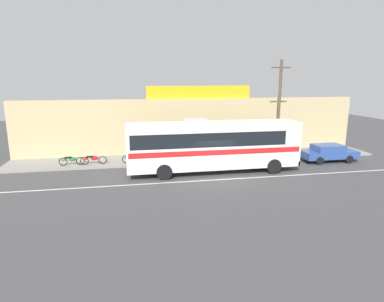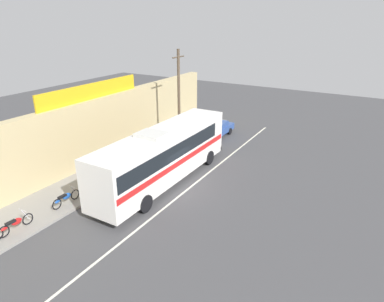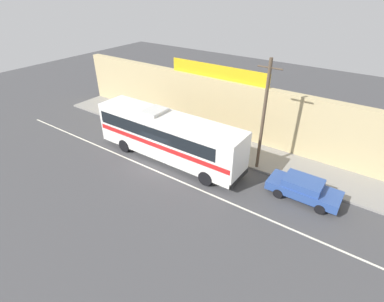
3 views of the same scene
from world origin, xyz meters
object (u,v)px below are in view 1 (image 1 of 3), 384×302
(motorcycle_blue, at_px, (93,159))
(pedestrian_near_shop, at_px, (183,148))
(intercity_bus, at_px, (212,144))
(motorcycle_black, at_px, (71,160))
(parked_car, at_px, (328,152))
(motorcycle_green, at_px, (134,157))
(pedestrian_far_left, at_px, (195,146))
(utility_pole, at_px, (279,108))

(motorcycle_blue, xyz_separation_m, pedestrian_near_shop, (6.94, 0.26, 0.51))
(intercity_bus, bearing_deg, motorcycle_black, 162.05)
(parked_car, relative_size, motorcycle_green, 2.28)
(motorcycle_green, height_order, pedestrian_far_left, pedestrian_far_left)
(pedestrian_near_shop, bearing_deg, motorcycle_blue, -177.88)
(intercity_bus, distance_m, utility_pole, 7.03)
(motorcycle_blue, height_order, pedestrian_far_left, pedestrian_far_left)
(utility_pole, relative_size, pedestrian_far_left, 4.78)
(motorcycle_blue, distance_m, pedestrian_far_left, 8.11)
(parked_car, xyz_separation_m, motorcycle_black, (-19.91, 2.06, -0.17))
(motorcycle_green, bearing_deg, motorcycle_blue, 178.29)
(motorcycle_blue, distance_m, motorcycle_black, 1.58)
(parked_car, height_order, motorcycle_blue, parked_car)
(intercity_bus, distance_m, motorcycle_green, 6.39)
(intercity_bus, xyz_separation_m, motorcycle_black, (-10.02, 3.25, -1.50))
(parked_car, height_order, motorcycle_green, parked_car)
(motorcycle_blue, height_order, motorcycle_black, same)
(motorcycle_blue, xyz_separation_m, motorcycle_green, (3.07, -0.09, 0.00))
(motorcycle_blue, height_order, pedestrian_near_shop, pedestrian_near_shop)
(motorcycle_blue, height_order, motorcycle_green, same)
(parked_car, bearing_deg, intercity_bus, -173.16)
(parked_car, xyz_separation_m, motorcycle_green, (-15.26, 1.93, -0.17))
(intercity_bus, bearing_deg, motorcycle_green, 149.82)
(utility_pole, xyz_separation_m, motorcycle_black, (-16.17, 0.57, -3.61))
(motorcycle_green, xyz_separation_m, pedestrian_near_shop, (3.86, 0.35, 0.51))
(motorcycle_black, height_order, pedestrian_far_left, pedestrian_far_left)
(motorcycle_black, relative_size, pedestrian_near_shop, 1.15)
(parked_car, bearing_deg, pedestrian_far_left, 163.64)
(utility_pole, height_order, pedestrian_near_shop, utility_pole)
(pedestrian_far_left, relative_size, pedestrian_near_shop, 1.01)
(intercity_bus, height_order, utility_pole, utility_pole)
(intercity_bus, distance_m, motorcycle_blue, 9.16)
(intercity_bus, bearing_deg, parked_car, 6.84)
(parked_car, bearing_deg, motorcycle_blue, 173.69)
(motorcycle_blue, bearing_deg, utility_pole, -2.12)
(intercity_bus, xyz_separation_m, pedestrian_near_shop, (-1.51, 3.47, -0.99))
(utility_pole, bearing_deg, pedestrian_near_shop, 174.05)
(motorcycle_black, bearing_deg, motorcycle_green, -1.52)
(pedestrian_far_left, bearing_deg, motorcycle_black, -174.25)
(parked_car, distance_m, pedestrian_far_left, 10.75)
(utility_pole, relative_size, motorcycle_green, 4.05)
(pedestrian_far_left, bearing_deg, parked_car, -16.36)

